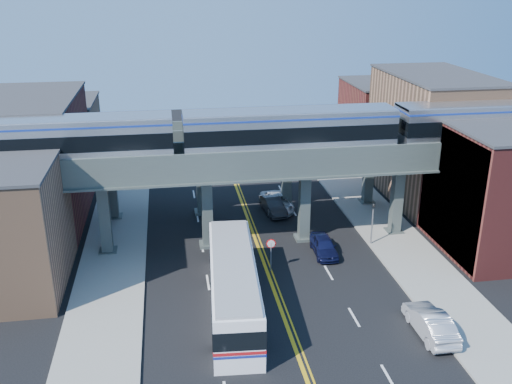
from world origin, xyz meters
TOP-DOWN VIEW (x-y plane):
  - ground at (0.00, 0.00)m, footprint 120.00×120.00m
  - sidewalk_west at (-11.50, 10.00)m, footprint 5.00×70.00m
  - sidewalk_east at (11.50, 10.00)m, footprint 5.00×70.00m
  - building_west_a at (-18.50, 4.00)m, footprint 8.00×10.00m
  - building_west_b at (-18.50, 16.00)m, footprint 8.00×14.00m
  - building_west_c at (-18.50, 29.00)m, footprint 8.00×10.00m
  - building_east_a at (18.50, 4.00)m, footprint 8.00×10.00m
  - building_east_b at (18.50, 16.00)m, footprint 8.00×14.00m
  - building_east_c at (18.50, 29.00)m, footprint 8.00×10.00m
  - mural_panel at (14.55, 4.00)m, footprint 0.10×9.50m
  - elevated_viaduct_near at (0.00, 8.00)m, footprint 52.00×3.60m
  - elevated_viaduct_far at (0.00, 15.00)m, footprint 52.00×3.60m
  - transit_train at (2.64, 8.00)m, footprint 51.15×3.21m
  - stop_sign at (0.30, 3.00)m, footprint 0.76×0.09m
  - traffic_signal at (9.20, 6.00)m, footprint 0.15×0.18m
  - transit_bus at (-3.09, -1.85)m, footprint 3.85×13.52m
  - car_lane_a at (4.95, 5.07)m, footprint 1.82×4.25m
  - car_lane_b at (2.54, 13.99)m, footprint 2.07×4.55m
  - car_lane_c at (3.02, 14.78)m, footprint 2.60×5.28m
  - car_lane_d at (1.80, 26.24)m, footprint 2.47×6.04m
  - car_parked_curb at (8.50, -6.49)m, footprint 1.73×4.92m

SIDE VIEW (x-z plane):
  - ground at x=0.00m, z-range 0.00..0.00m
  - sidewalk_west at x=-11.50m, z-range 0.00..0.16m
  - sidewalk_east at x=11.50m, z-range 0.00..0.16m
  - car_lane_a at x=4.95m, z-range 0.00..1.43m
  - car_lane_c at x=3.02m, z-range 0.00..1.44m
  - car_lane_b at x=2.54m, z-range 0.00..1.45m
  - car_parked_curb at x=8.50m, z-range 0.00..1.62m
  - car_lane_d at x=1.80m, z-range 0.00..1.75m
  - stop_sign at x=0.30m, z-range 0.44..3.07m
  - transit_bus at x=-3.09m, z-range 0.05..3.49m
  - traffic_signal at x=9.20m, z-range 0.25..4.35m
  - building_west_c at x=-18.50m, z-range 0.00..8.00m
  - building_west_a at x=-18.50m, z-range 0.00..9.00m
  - building_east_c at x=18.50m, z-range 0.00..9.00m
  - mural_panel at x=14.55m, z-range 0.00..9.50m
  - building_east_a at x=18.50m, z-range 0.00..10.00m
  - building_west_b at x=-18.50m, z-range 0.00..11.00m
  - building_east_b at x=18.50m, z-range 0.00..12.00m
  - elevated_viaduct_near at x=0.00m, z-range 2.77..10.17m
  - elevated_viaduct_far at x=0.00m, z-range 2.77..10.17m
  - transit_train at x=2.64m, z-range 7.55..11.30m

